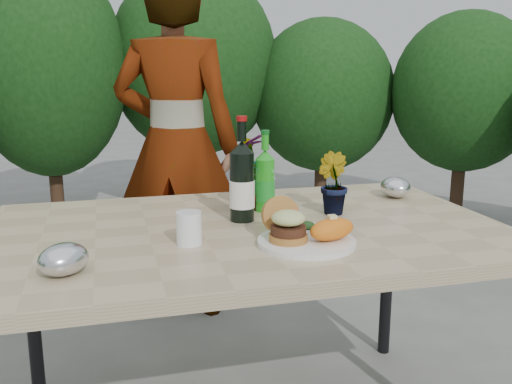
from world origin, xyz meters
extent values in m
cube|color=tan|center=(0.00, 0.00, 0.73)|extent=(1.60, 1.00, 0.04)
cylinder|color=black|center=(-0.72, 0.42, 0.35)|extent=(0.05, 0.05, 0.71)
cylinder|color=black|center=(0.72, 0.42, 0.35)|extent=(0.05, 0.05, 0.71)
cylinder|color=#382316|center=(-0.80, 2.80, 0.21)|extent=(0.10, 0.10, 0.42)
ellipsoid|color=#1A4416|center=(-0.80, 2.80, 1.22)|extent=(1.14, 1.14, 1.61)
cylinder|color=#382316|center=(0.30, 3.00, 0.25)|extent=(0.10, 0.10, 0.50)
ellipsoid|color=#1A4416|center=(0.30, 3.00, 1.25)|extent=(1.34, 1.34, 1.51)
cylinder|color=#382316|center=(1.30, 2.70, 0.19)|extent=(0.10, 0.10, 0.38)
ellipsoid|color=#1A4416|center=(1.30, 2.70, 0.99)|extent=(1.15, 1.15, 1.23)
cylinder|color=#382316|center=(2.20, 2.10, 0.22)|extent=(0.10, 0.10, 0.44)
ellipsoid|color=#1A4416|center=(2.20, 2.10, 1.04)|extent=(1.08, 1.08, 1.19)
cylinder|color=white|center=(0.11, -0.22, 0.76)|extent=(0.28, 0.28, 0.01)
cylinder|color=#B7722D|center=(0.06, -0.22, 0.78)|extent=(0.11, 0.11, 0.02)
cylinder|color=#472314|center=(0.06, -0.22, 0.80)|extent=(0.10, 0.10, 0.02)
ellipsoid|color=beige|center=(0.06, -0.22, 0.83)|extent=(0.10, 0.10, 0.04)
cylinder|color=#B7722D|center=(0.06, -0.14, 0.82)|extent=(0.11, 0.06, 0.11)
ellipsoid|color=orange|center=(0.18, -0.24, 0.80)|extent=(0.17, 0.12, 0.06)
ellipsoid|color=olive|center=(0.11, -0.13, 0.78)|extent=(0.04, 0.04, 0.02)
ellipsoid|color=#193814|center=(0.14, -0.12, 0.78)|extent=(0.06, 0.04, 0.03)
cylinder|color=black|center=(0.00, 0.08, 0.86)|extent=(0.08, 0.08, 0.22)
cylinder|color=white|center=(0.00, 0.08, 0.84)|extent=(0.08, 0.08, 0.09)
cone|color=black|center=(0.00, 0.08, 0.99)|extent=(0.08, 0.08, 0.04)
cylinder|color=black|center=(0.00, 0.08, 1.04)|extent=(0.03, 0.03, 0.06)
cylinder|color=maroon|center=(0.00, 0.08, 1.08)|extent=(0.03, 0.03, 0.02)
cylinder|color=#1F971B|center=(0.10, 0.18, 0.84)|extent=(0.07, 0.07, 0.18)
cylinder|color=#198C26|center=(0.10, 0.18, 0.82)|extent=(0.07, 0.07, 0.07)
cone|color=#1F971B|center=(0.10, 0.18, 0.95)|extent=(0.07, 0.07, 0.03)
cylinder|color=#1F971B|center=(0.10, 0.18, 0.99)|extent=(0.03, 0.03, 0.05)
cylinder|color=#0C5919|center=(0.10, 0.18, 1.02)|extent=(0.03, 0.03, 0.01)
cylinder|color=white|center=(-0.21, -0.13, 0.80)|extent=(0.07, 0.07, 0.09)
imported|color=#26501B|center=(0.07, 0.20, 0.85)|extent=(0.11, 0.12, 0.20)
imported|color=#2E5C1F|center=(0.31, 0.09, 0.85)|extent=(0.12, 0.14, 0.21)
imported|color=#21581E|center=(0.08, 0.31, 0.88)|extent=(0.20, 0.20, 0.26)
imported|color=silver|center=(0.10, 0.31, 0.81)|extent=(0.20, 0.20, 0.12)
ellipsoid|color=silver|center=(-0.54, -0.28, 0.79)|extent=(0.17, 0.17, 0.08)
ellipsoid|color=silver|center=(0.64, 0.25, 0.79)|extent=(0.11, 0.13, 0.08)
imported|color=#97634B|center=(-0.09, 1.12, 0.86)|extent=(0.73, 0.62, 1.71)
camera|label=1|loc=(-0.42, -1.67, 1.26)|focal=40.00mm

